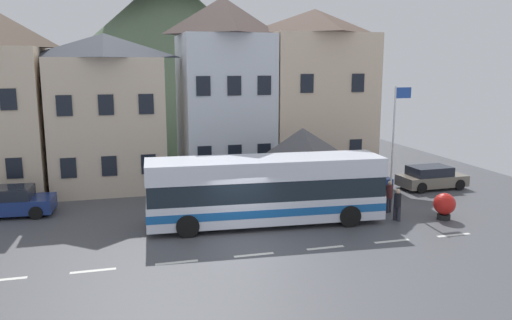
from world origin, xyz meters
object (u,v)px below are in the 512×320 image
(parked_car_01, at_px, (10,202))
(flagpole, at_px, (395,135))
(public_bench, at_px, (313,183))
(bus_shelter, at_px, (302,143))
(townhouse_01, at_px, (107,112))
(townhouse_03, at_px, (313,94))
(hilltop_castle, at_px, (168,51))
(pedestrian_01, at_px, (389,195))
(transit_bus, at_px, (266,191))
(parked_car_02, at_px, (353,179))
(parked_car_00, at_px, (431,178))
(pedestrian_00, at_px, (397,204))
(harbour_buoy, at_px, (444,205))
(townhouse_02, at_px, (224,91))

(parked_car_01, distance_m, flagpole, 19.68)
(public_bench, bearing_deg, bus_shelter, -126.33)
(townhouse_01, bearing_deg, townhouse_03, 1.88)
(hilltop_castle, distance_m, pedestrian_01, 32.61)
(hilltop_castle, relative_size, transit_bus, 3.40)
(hilltop_castle, bearing_deg, pedestrian_01, -76.00)
(townhouse_03, bearing_deg, pedestrian_01, -87.51)
(parked_car_02, bearing_deg, townhouse_03, -75.35)
(parked_car_00, bearing_deg, bus_shelter, -178.10)
(hilltop_castle, xyz_separation_m, flagpole, (8.77, -29.13, -4.89))
(pedestrian_01, bearing_deg, transit_bus, -178.47)
(parked_car_01, bearing_deg, townhouse_01, 49.26)
(hilltop_castle, bearing_deg, parked_car_02, -72.92)
(townhouse_03, bearing_deg, parked_car_00, -46.55)
(pedestrian_00, xyz_separation_m, harbour_buoy, (2.26, -0.43, -0.09))
(pedestrian_00, bearing_deg, parked_car_01, 162.39)
(townhouse_03, bearing_deg, flagpole, -79.16)
(parked_car_00, bearing_deg, townhouse_01, 161.95)
(townhouse_01, height_order, townhouse_03, townhouse_03)
(parked_car_01, distance_m, public_bench, 16.18)
(townhouse_01, distance_m, public_bench, 12.75)
(parked_car_00, relative_size, public_bench, 2.53)
(public_bench, height_order, harbour_buoy, harbour_buoy)
(townhouse_03, height_order, harbour_buoy, townhouse_03)
(bus_shelter, relative_size, pedestrian_01, 2.46)
(hilltop_castle, bearing_deg, townhouse_02, -86.69)
(public_bench, bearing_deg, parked_car_00, -10.88)
(hilltop_castle, relative_size, public_bench, 23.61)
(parked_car_00, xyz_separation_m, pedestrian_01, (-4.96, -3.86, 0.26))
(hilltop_castle, height_order, parked_car_00, hilltop_castle)
(townhouse_01, distance_m, harbour_buoy, 19.22)
(townhouse_01, bearing_deg, pedestrian_00, -38.36)
(townhouse_01, xyz_separation_m, public_bench, (11.44, -3.90, -4.05))
(parked_car_01, relative_size, parked_car_02, 0.90)
(townhouse_03, bearing_deg, public_bench, -110.33)
(townhouse_01, relative_size, pedestrian_00, 5.90)
(hilltop_castle, bearing_deg, pedestrian_00, -77.08)
(townhouse_01, bearing_deg, public_bench, -18.83)
(bus_shelter, bearing_deg, public_bench, 53.67)
(hilltop_castle, xyz_separation_m, pedestrian_01, (7.67, -30.77, -7.60))
(townhouse_02, height_order, bus_shelter, townhouse_02)
(hilltop_castle, distance_m, bus_shelter, 28.34)
(parked_car_00, bearing_deg, transit_bus, -162.74)
(pedestrian_00, bearing_deg, parked_car_00, 44.40)
(parked_car_01, bearing_deg, transit_bus, -17.08)
(hilltop_castle, distance_m, transit_bus, 31.73)
(townhouse_02, relative_size, parked_car_02, 2.50)
(flagpole, height_order, harbour_buoy, flagpole)
(transit_bus, bearing_deg, townhouse_03, 61.65)
(townhouse_02, bearing_deg, hilltop_castle, 93.31)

